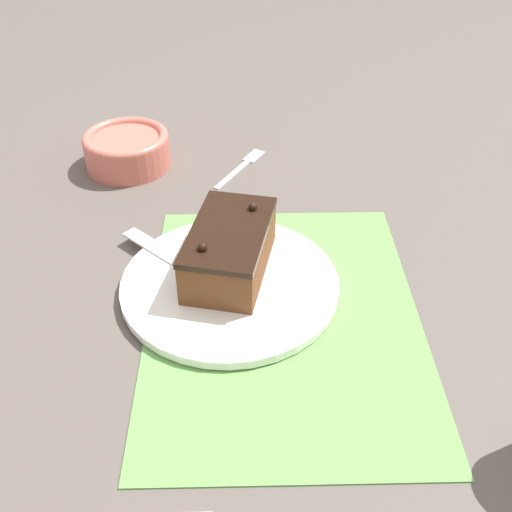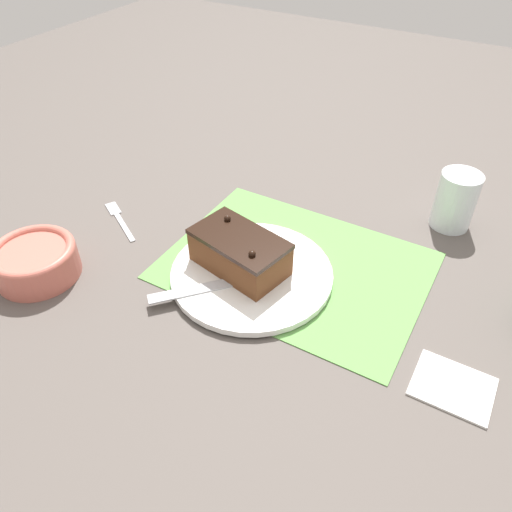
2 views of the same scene
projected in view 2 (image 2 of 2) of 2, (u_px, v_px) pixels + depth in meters
ground_plane at (296, 266)px, 0.91m from camera, size 3.00×3.00×0.00m
placemat_woven at (296, 265)px, 0.91m from camera, size 0.46×0.34×0.00m
cake_plate at (252, 274)px, 0.88m from camera, size 0.29×0.29×0.01m
chocolate_cake at (240, 252)px, 0.87m from camera, size 0.18×0.13×0.08m
serving_knife at (235, 280)px, 0.85m from camera, size 0.16×0.18×0.01m
drinking_glass at (455, 200)px, 0.97m from camera, size 0.08×0.08×0.12m
small_bowl at (35, 260)px, 0.87m from camera, size 0.15×0.15×0.06m
folded_napkin at (453, 386)px, 0.71m from camera, size 0.11×0.09×0.01m
dessert_fork at (119, 217)px, 1.02m from camera, size 0.14×0.09×0.01m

